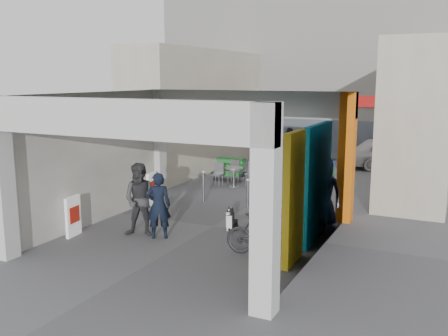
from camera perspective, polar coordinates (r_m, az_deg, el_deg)
The scene contains 21 objects.
ground at distance 13.24m, azimuth -1.27°, elevation -6.69°, with size 90.00×90.00×0.00m, color #56565B.
arcade_canopy at distance 11.79m, azimuth -0.79°, elevation 2.66°, with size 6.40×6.45×6.40m.
far_building at distance 25.91m, azimuth 13.15°, elevation 10.31°, with size 18.00×4.08×8.00m.
plaza_bldg_left at distance 21.44m, azimuth -2.90°, elevation 6.63°, with size 2.00×9.00×5.00m, color beige.
plaza_bldg_right at distance 18.86m, azimuth 21.97°, elevation 5.40°, with size 2.00×9.00×5.00m, color beige.
bollard_left at distance 15.71m, azimuth -2.35°, elevation -2.15°, with size 0.09×0.09×0.96m, color gray.
bollard_center at distance 15.15m, azimuth 2.75°, elevation -2.89°, with size 0.09×0.09×0.83m, color gray.
bollard_right at distance 14.79m, azimuth 8.65°, elevation -3.24°, with size 0.09×0.09×0.87m, color gray.
advert_board_near at distance 12.89m, azimuth -16.85°, elevation -5.28°, with size 0.16×0.56×1.00m.
advert_board_far at distance 15.49m, azimuth -8.27°, elevation -2.34°, with size 0.18×0.56×1.00m.
cafe_set at distance 18.17m, azimuth 1.15°, elevation -1.02°, with size 1.40×1.13×0.85m.
produce_stand at distance 18.99m, azimuth 0.64°, elevation -0.42°, with size 1.28×0.69×0.84m.
crate_stack at distance 20.52m, azimuth 11.77°, elevation 0.01°, with size 0.52×0.45×0.56m.
border_collie at distance 12.88m, azimuth 0.83°, elevation -6.03°, with size 0.23×0.45×0.62m.
man_with_dog at distance 12.20m, azimuth -7.50°, elevation -4.28°, with size 0.59×0.39×1.63m, color black.
man_back_turned at distance 12.43m, azimuth -9.46°, elevation -3.61°, with size 0.89×0.69×1.82m, color #363638.
man_elderly at distance 13.30m, azimuth 11.37°, elevation -2.70°, with size 0.90×0.59×1.85m, color #5E7BB7.
man_crates at distance 20.60m, azimuth 7.51°, elevation 2.02°, with size 1.09×0.45×1.86m, color black.
bicycle_front at distance 12.77m, azimuth 7.82°, elevation -5.01°, with size 0.69×1.97×1.04m, color black.
bicycle_rear at distance 10.98m, azimuth 4.17°, elevation -7.70°, with size 0.45×1.60×0.96m, color black.
white_van at distance 22.57m, azimuth 18.70°, elevation 1.64°, with size 1.61×4.00×1.36m, color silver.
Camera 1 is at (5.77, -11.27, 3.87)m, focal length 40.00 mm.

